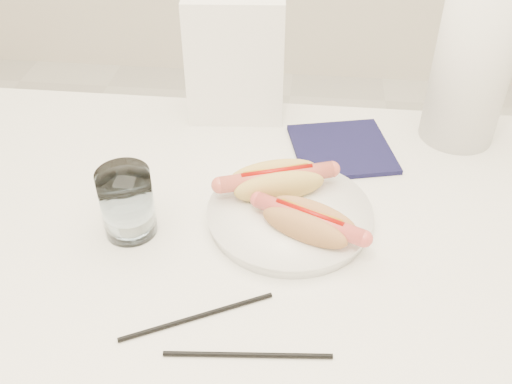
# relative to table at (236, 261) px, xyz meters

# --- Properties ---
(table) EXTENTS (1.20, 0.80, 0.75)m
(table) POSITION_rel_table_xyz_m (0.00, 0.00, 0.00)
(table) COLOR white
(table) RESTS_ON ground
(plate) EXTENTS (0.30, 0.30, 0.02)m
(plate) POSITION_rel_table_xyz_m (0.08, 0.04, 0.07)
(plate) COLOR white
(plate) RESTS_ON table
(hotdog_left) EXTENTS (0.18, 0.11, 0.05)m
(hotdog_left) POSITION_rel_table_xyz_m (0.06, 0.08, 0.10)
(hotdog_left) COLOR #E0B959
(hotdog_left) RESTS_ON plate
(hotdog_right) EXTENTS (0.16, 0.11, 0.05)m
(hotdog_right) POSITION_rel_table_xyz_m (0.11, -0.01, 0.10)
(hotdog_right) COLOR #BC7F49
(hotdog_right) RESTS_ON plate
(water_glass) EXTENTS (0.08, 0.08, 0.11)m
(water_glass) POSITION_rel_table_xyz_m (-0.16, -0.01, 0.11)
(water_glass) COLOR silver
(water_glass) RESTS_ON table
(chopstick_near) EXTENTS (0.19, 0.10, 0.01)m
(chopstick_near) POSITION_rel_table_xyz_m (-0.03, -0.17, 0.06)
(chopstick_near) COLOR black
(chopstick_near) RESTS_ON table
(chopstick_far) EXTENTS (0.21, 0.02, 0.01)m
(chopstick_far) POSITION_rel_table_xyz_m (0.04, -0.22, 0.06)
(chopstick_far) COLOR black
(chopstick_far) RESTS_ON table
(napkin_box) EXTENTS (0.19, 0.11, 0.24)m
(napkin_box) POSITION_rel_table_xyz_m (-0.05, 0.35, 0.18)
(napkin_box) COLOR white
(napkin_box) RESTS_ON table
(navy_napkin) EXTENTS (0.21, 0.21, 0.01)m
(navy_napkin) POSITION_rel_table_xyz_m (0.16, 0.24, 0.06)
(navy_napkin) COLOR black
(navy_napkin) RESTS_ON table
(paper_towel_roll) EXTENTS (0.15, 0.15, 0.30)m
(paper_towel_roll) POSITION_rel_table_xyz_m (0.37, 0.31, 0.21)
(paper_towel_roll) COLOR white
(paper_towel_roll) RESTS_ON table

